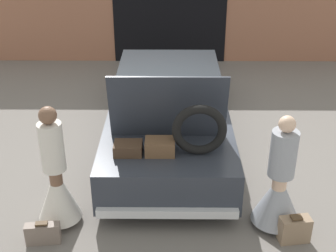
% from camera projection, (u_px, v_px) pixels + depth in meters
% --- Properties ---
extents(ground_plane, '(40.00, 40.00, 0.00)m').
position_uv_depth(ground_plane, '(169.00, 138.00, 8.45)').
color(ground_plane, slate).
extents(garage_wall_back, '(12.00, 0.14, 2.80)m').
position_uv_depth(garage_wall_back, '(170.00, 6.00, 11.50)').
color(garage_wall_back, '#9E664C').
rests_on(garage_wall_back, ground_plane).
extents(car, '(2.00, 5.04, 1.82)m').
position_uv_depth(car, '(169.00, 108.00, 8.18)').
color(car, '#2D333D').
rests_on(car, ground_plane).
extents(person_left, '(0.58, 0.58, 1.72)m').
position_uv_depth(person_left, '(57.00, 183.00, 6.10)').
color(person_left, brown).
rests_on(person_left, ground_plane).
extents(person_right, '(0.65, 0.65, 1.62)m').
position_uv_depth(person_right, '(279.00, 188.00, 6.07)').
color(person_right, beige).
rests_on(person_right, ground_plane).
extents(suitcase_beside_left_person, '(0.45, 0.18, 0.32)m').
position_uv_depth(suitcase_beside_left_person, '(43.00, 233.00, 5.94)').
color(suitcase_beside_left_person, '#75665B').
rests_on(suitcase_beside_left_person, ground_plane).
extents(suitcase_beside_right_person, '(0.41, 0.24, 0.38)m').
position_uv_depth(suitcase_beside_right_person, '(295.00, 229.00, 5.96)').
color(suitcase_beside_right_person, '#8C7259').
rests_on(suitcase_beside_right_person, ground_plane).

